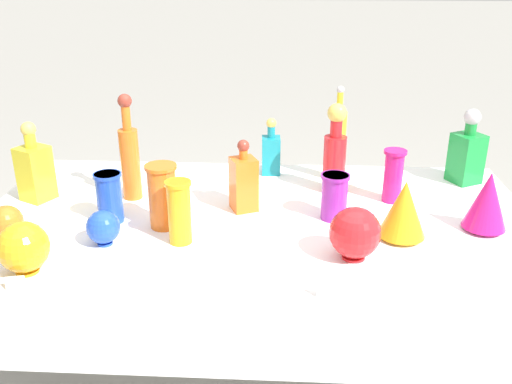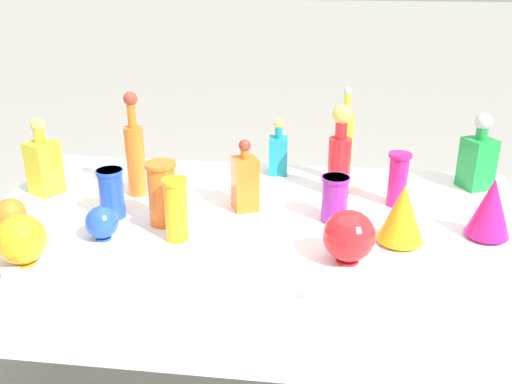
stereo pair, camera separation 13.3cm
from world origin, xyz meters
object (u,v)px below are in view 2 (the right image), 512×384
(square_decanter_1, at_px, (245,181))
(slender_vase_3, at_px, (398,178))
(round_bowl_0, at_px, (21,240))
(round_bowl_2, at_px, (102,222))
(round_bowl_1, at_px, (349,236))
(square_decanter_0, at_px, (478,158))
(tall_bottle_0, at_px, (345,145))
(tall_bottle_1, at_px, (135,154))
(slender_vase_0, at_px, (335,197))
(square_decanter_3, at_px, (278,153))
(slender_vase_4, at_px, (111,192))
(fluted_vase_0, at_px, (402,213))
(slender_vase_1, at_px, (176,208))
(slender_vase_2, at_px, (162,192))
(fluted_vase_1, at_px, (491,207))
(square_decanter_2, at_px, (44,164))
(round_bowl_3, at_px, (10,215))
(tall_bottle_2, at_px, (340,155))

(square_decanter_1, xyz_separation_m, slender_vase_3, (0.56, 0.11, 0.00))
(round_bowl_0, distance_m, round_bowl_2, 0.26)
(round_bowl_0, bearing_deg, round_bowl_1, 8.08)
(square_decanter_0, bearing_deg, round_bowl_2, -154.74)
(tall_bottle_0, height_order, slender_vase_3, tall_bottle_0)
(tall_bottle_1, relative_size, square_decanter_0, 1.32)
(square_decanter_0, xyz_separation_m, slender_vase_0, (-0.57, -0.39, -0.04))
(square_decanter_3, distance_m, slender_vase_4, 0.75)
(fluted_vase_0, height_order, round_bowl_2, fluted_vase_0)
(slender_vase_1, distance_m, round_bowl_0, 0.48)
(slender_vase_2, xyz_separation_m, fluted_vase_1, (1.11, 0.03, -0.01))
(square_decanter_0, distance_m, fluted_vase_0, 0.64)
(tall_bottle_1, height_order, square_decanter_0, tall_bottle_1)
(square_decanter_3, bearing_deg, slender_vase_0, -61.49)
(square_decanter_2, height_order, slender_vase_3, square_decanter_2)
(round_bowl_3, bearing_deg, round_bowl_2, -2.66)
(round_bowl_2, bearing_deg, round_bowl_3, 177.34)
(square_decanter_2, height_order, slender_vase_1, square_decanter_2)
(square_decanter_3, height_order, round_bowl_3, square_decanter_3)
(round_bowl_3, bearing_deg, slender_vase_1, 1.50)
(tall_bottle_0, xyz_separation_m, slender_vase_3, (0.20, -0.22, -0.05))
(round_bowl_0, height_order, round_bowl_2, round_bowl_0)
(slender_vase_4, relative_size, round_bowl_2, 1.53)
(square_decanter_1, relative_size, round_bowl_3, 2.25)
(square_decanter_0, height_order, fluted_vase_1, square_decanter_0)
(fluted_vase_1, bearing_deg, round_bowl_3, -174.26)
(square_decanter_3, relative_size, fluted_vase_0, 1.20)
(square_decanter_0, xyz_separation_m, slender_vase_3, (-0.34, -0.22, -0.02))
(square_decanter_2, height_order, round_bowl_3, square_decanter_2)
(tall_bottle_1, xyz_separation_m, slender_vase_2, (0.17, -0.25, -0.05))
(square_decanter_2, distance_m, round_bowl_2, 0.52)
(square_decanter_3, height_order, round_bowl_0, square_decanter_3)
(square_decanter_1, relative_size, slender_vase_3, 1.32)
(tall_bottle_1, xyz_separation_m, fluted_vase_1, (1.29, -0.21, -0.06))
(slender_vase_1, bearing_deg, fluted_vase_0, 5.42)
(tall_bottle_1, distance_m, round_bowl_3, 0.51)
(square_decanter_0, xyz_separation_m, round_bowl_0, (-1.52, -0.82, -0.04))
(square_decanter_3, relative_size, fluted_vase_1, 1.16)
(square_decanter_2, bearing_deg, fluted_vase_0, -10.66)
(tall_bottle_2, height_order, slender_vase_1, tall_bottle_2)
(slender_vase_0, height_order, slender_vase_3, slender_vase_3)
(slender_vase_2, bearing_deg, tall_bottle_2, 29.79)
(square_decanter_1, bearing_deg, round_bowl_1, -43.16)
(slender_vase_1, distance_m, fluted_vase_1, 1.04)
(square_decanter_1, bearing_deg, slender_vase_3, 10.87)
(round_bowl_0, bearing_deg, slender_vase_4, 67.15)
(fluted_vase_0, relative_size, fluted_vase_1, 0.96)
(slender_vase_3, xyz_separation_m, round_bowl_1, (-0.19, -0.46, -0.02))
(square_decanter_2, xyz_separation_m, round_bowl_0, (0.19, -0.54, -0.04))
(square_decanter_1, height_order, round_bowl_3, square_decanter_1)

